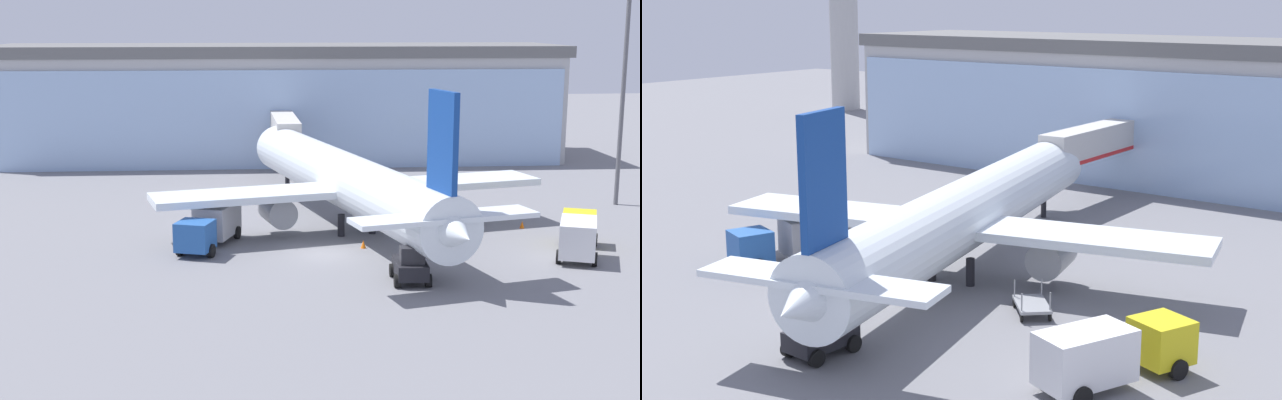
% 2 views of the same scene
% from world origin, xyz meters
% --- Properties ---
extents(ground, '(240.00, 240.00, 0.00)m').
position_xyz_m(ground, '(0.00, 0.00, 0.00)').
color(ground, slate).
extents(terminal_building, '(61.59, 17.58, 12.46)m').
position_xyz_m(terminal_building, '(-0.00, 41.75, 6.23)').
color(terminal_building, '#AFAFAF').
rests_on(terminal_building, ground).
extents(jet_bridge, '(2.34, 14.07, 6.05)m').
position_xyz_m(jet_bridge, '(-0.45, 29.43, 4.67)').
color(jet_bridge, beige).
rests_on(jet_bridge, ground).
extents(apron_light_mast, '(3.20, 0.40, 18.33)m').
position_xyz_m(apron_light_mast, '(26.09, 13.12, 10.90)').
color(apron_light_mast, '#59595E').
rests_on(apron_light_mast, ground).
extents(airplane, '(29.10, 38.30, 11.33)m').
position_xyz_m(airplane, '(2.47, 7.20, 3.55)').
color(airplane, white).
rests_on(airplane, ground).
extents(catering_truck, '(4.58, 7.61, 2.65)m').
position_xyz_m(catering_truck, '(-7.48, 3.08, 1.47)').
color(catering_truck, '#2659A5').
rests_on(catering_truck, ground).
extents(fuel_truck, '(4.94, 7.57, 2.65)m').
position_xyz_m(fuel_truck, '(16.44, -2.19, 1.47)').
color(fuel_truck, yellow).
rests_on(fuel_truck, ground).
extents(baggage_cart, '(3.05, 3.16, 1.50)m').
position_xyz_m(baggage_cart, '(9.32, 3.35, 0.50)').
color(baggage_cart, gray).
rests_on(baggage_cart, ground).
extents(pushback_tug, '(2.36, 3.32, 2.30)m').
position_xyz_m(pushback_tug, '(4.26, -6.90, 0.97)').
color(pushback_tug, black).
rests_on(pushback_tug, ground).
extents(safety_cone_nose, '(0.36, 0.36, 0.55)m').
position_xyz_m(safety_cone_nose, '(2.79, 1.28, 0.28)').
color(safety_cone_nose, orange).
rests_on(safety_cone_nose, ground).
extents(safety_cone_wingtip, '(0.36, 0.36, 0.55)m').
position_xyz_m(safety_cone_wingtip, '(15.43, 5.71, 0.28)').
color(safety_cone_wingtip, orange).
rests_on(safety_cone_wingtip, ground).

